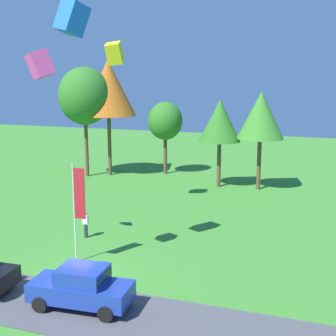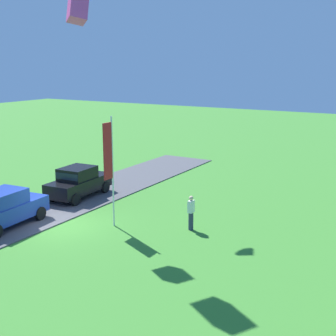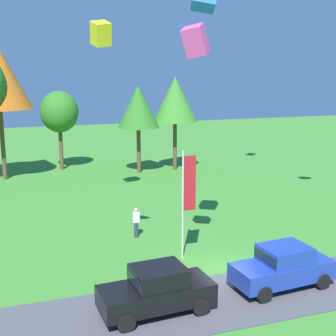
{
  "view_description": "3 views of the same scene",
  "coord_description": "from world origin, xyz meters",
  "views": [
    {
      "loc": [
        11.32,
        -18.67,
        9.95
      ],
      "look_at": [
        2.59,
        5.94,
        4.74
      ],
      "focal_mm": 50.0,
      "sensor_mm": 36.0,
      "label": 1
    },
    {
      "loc": [
        16.37,
        15.7,
        8.0
      ],
      "look_at": [
        0.64,
        6.47,
        3.84
      ],
      "focal_mm": 50.0,
      "sensor_mm": 36.0,
      "label": 2
    },
    {
      "loc": [
        -9.21,
        -18.36,
        9.31
      ],
      "look_at": [
        -0.99,
        5.48,
        3.92
      ],
      "focal_mm": 50.0,
      "sensor_mm": 36.0,
      "label": 3
    }
  ],
  "objects": [
    {
      "name": "tree_lone_near",
      "position": [
        -11.6,
        21.77,
        7.92
      ],
      "size": [
        5.09,
        5.09,
        10.75
      ],
      "color": "brown",
      "rests_on": "ground"
    },
    {
      "name": "kite_box_over_trees",
      "position": [
        -0.64,
        1.48,
        12.58
      ],
      "size": [
        1.64,
        1.63,
        1.86
      ],
      "primitive_type": "cube",
      "rotation": [
        0.18,
        0.3,
        1.26
      ],
      "color": "blue"
    },
    {
      "name": "flag_banner",
      "position": [
        -1.13,
        2.18,
        3.47
      ],
      "size": [
        0.71,
        0.08,
        5.48
      ],
      "color": "silver",
      "rests_on": "ground"
    },
    {
      "name": "pavement_strip",
      "position": [
        0.0,
        -2.48,
        0.03
      ],
      "size": [
        36.0,
        4.4,
        0.06
      ],
      "primitive_type": "cube",
      "color": "#4C4C51",
      "rests_on": "ground"
    },
    {
      "name": "tree_right_of_center",
      "position": [
        5.38,
        21.95,
        6.51
      ],
      "size": [
        4.07,
        4.07,
        8.58
      ],
      "color": "brown",
      "rests_on": "ground"
    },
    {
      "name": "tree_far_right",
      "position": [
        1.84,
        21.76,
        5.95
      ],
      "size": [
        3.72,
        3.72,
        7.85
      ],
      "color": "brown",
      "rests_on": "ground"
    },
    {
      "name": "car_sedan_mid_row",
      "position": [
        1.55,
        -2.28,
        1.04
      ],
      "size": [
        4.52,
        2.22,
        1.84
      ],
      "color": "#1E389E",
      "rests_on": "ground"
    },
    {
      "name": "tree_center_back",
      "position": [
        -9.7,
        23.05,
        8.67
      ],
      "size": [
        5.4,
        5.4,
        11.4
      ],
      "color": "brown",
      "rests_on": "ground"
    },
    {
      "name": "ground_plane",
      "position": [
        0.0,
        0.0,
        0.0
      ],
      "size": [
        120.0,
        120.0,
        0.0
      ],
      "primitive_type": "plane",
      "color": "#3D842D"
    },
    {
      "name": "tree_far_left",
      "position": [
        -4.64,
        25.48,
        5.38
      ],
      "size": [
        3.47,
        3.47,
        7.32
      ],
      "color": "brown",
      "rests_on": "ground"
    },
    {
      "name": "kite_box_topmost",
      "position": [
        -1.63,
        0.15,
        10.42
      ],
      "size": [
        1.49,
        1.32,
        1.51
      ],
      "primitive_type": "cube",
      "rotation": [
        0.2,
        0.3,
        4.12
      ],
      "color": "#EA4C9E"
    },
    {
      "name": "person_watching_sky",
      "position": [
        -2.78,
        5.76,
        0.88
      ],
      "size": [
        0.36,
        0.24,
        1.71
      ],
      "color": "#2D334C",
      "rests_on": "ground"
    },
    {
      "name": "kite_box_trailing_tail",
      "position": [
        -3.33,
        11.5,
        11.42
      ],
      "size": [
        1.3,
        1.6,
        1.76
      ],
      "primitive_type": "cube",
      "rotation": [
        0.14,
        0.3,
        4.99
      ],
      "color": "yellow"
    }
  ]
}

